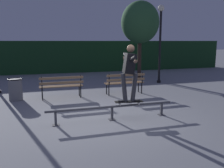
{
  "coord_description": "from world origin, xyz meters",
  "views": [
    {
      "loc": [
        -1.88,
        -6.22,
        2.13
      ],
      "look_at": [
        0.25,
        0.69,
        0.85
      ],
      "focal_mm": 38.92,
      "sensor_mm": 36.0,
      "label": 1
    }
  ],
  "objects_px": {
    "park_bench_left_center": "(125,81)",
    "trash_can": "(15,89)",
    "grind_rail": "(112,109)",
    "skateboard": "(129,102)",
    "skateboarder": "(129,68)",
    "park_bench_leftmost": "(61,84)",
    "lamp_post_right": "(160,34)",
    "tree_far_right": "(140,23)"
  },
  "relations": [
    {
      "from": "grind_rail",
      "to": "tree_far_right",
      "type": "height_order",
      "value": "tree_far_right"
    },
    {
      "from": "skateboard",
      "to": "park_bench_left_center",
      "type": "distance_m",
      "value": 3.1
    },
    {
      "from": "skateboarder",
      "to": "skateboard",
      "type": "bearing_deg",
      "value": 171.68
    },
    {
      "from": "park_bench_leftmost",
      "to": "skateboarder",
      "type": "bearing_deg",
      "value": -62.11
    },
    {
      "from": "skateboarder",
      "to": "trash_can",
      "type": "distance_m",
      "value": 4.6
    },
    {
      "from": "skateboard",
      "to": "skateboarder",
      "type": "height_order",
      "value": "skateboarder"
    },
    {
      "from": "park_bench_left_center",
      "to": "trash_can",
      "type": "relative_size",
      "value": 2.01
    },
    {
      "from": "tree_far_right",
      "to": "skateboard",
      "type": "bearing_deg",
      "value": -115.47
    },
    {
      "from": "skateboard",
      "to": "tree_far_right",
      "type": "bearing_deg",
      "value": 64.53
    },
    {
      "from": "tree_far_right",
      "to": "park_bench_leftmost",
      "type": "bearing_deg",
      "value": -140.23
    },
    {
      "from": "skateboard",
      "to": "park_bench_leftmost",
      "type": "bearing_deg",
      "value": 117.85
    },
    {
      "from": "skateboard",
      "to": "tree_far_right",
      "type": "height_order",
      "value": "tree_far_right"
    },
    {
      "from": "park_bench_leftmost",
      "to": "trash_can",
      "type": "bearing_deg",
      "value": 172.53
    },
    {
      "from": "park_bench_left_center",
      "to": "lamp_post_right",
      "type": "relative_size",
      "value": 0.41
    },
    {
      "from": "skateboard",
      "to": "tree_far_right",
      "type": "xyz_separation_m",
      "value": [
        3.35,
        7.04,
        2.7
      ]
    },
    {
      "from": "tree_far_right",
      "to": "trash_can",
      "type": "height_order",
      "value": "tree_far_right"
    },
    {
      "from": "skateboarder",
      "to": "trash_can",
      "type": "height_order",
      "value": "skateboarder"
    },
    {
      "from": "grind_rail",
      "to": "trash_can",
      "type": "distance_m",
      "value": 4.16
    },
    {
      "from": "park_bench_leftmost",
      "to": "lamp_post_right",
      "type": "xyz_separation_m",
      "value": [
        5.17,
        2.12,
        1.94
      ]
    },
    {
      "from": "skateboarder",
      "to": "park_bench_leftmost",
      "type": "bearing_deg",
      "value": 117.89
    },
    {
      "from": "skateboard",
      "to": "park_bench_left_center",
      "type": "height_order",
      "value": "park_bench_left_center"
    },
    {
      "from": "park_bench_left_center",
      "to": "lamp_post_right",
      "type": "height_order",
      "value": "lamp_post_right"
    },
    {
      "from": "skateboard",
      "to": "trash_can",
      "type": "relative_size",
      "value": 1.0
    },
    {
      "from": "park_bench_leftmost",
      "to": "trash_can",
      "type": "relative_size",
      "value": 2.01
    },
    {
      "from": "park_bench_leftmost",
      "to": "park_bench_left_center",
      "type": "xyz_separation_m",
      "value": [
        2.52,
        0.0,
        0.0
      ]
    },
    {
      "from": "skateboarder",
      "to": "park_bench_left_center",
      "type": "distance_m",
      "value": 3.22
    },
    {
      "from": "skateboard",
      "to": "park_bench_leftmost",
      "type": "height_order",
      "value": "park_bench_leftmost"
    },
    {
      "from": "tree_far_right",
      "to": "lamp_post_right",
      "type": "distance_m",
      "value": 2.1
    },
    {
      "from": "skateboard",
      "to": "park_bench_left_center",
      "type": "relative_size",
      "value": 0.5
    },
    {
      "from": "grind_rail",
      "to": "lamp_post_right",
      "type": "distance_m",
      "value": 6.87
    },
    {
      "from": "tree_far_right",
      "to": "trash_can",
      "type": "relative_size",
      "value": 5.48
    },
    {
      "from": "park_bench_leftmost",
      "to": "lamp_post_right",
      "type": "relative_size",
      "value": 0.41
    },
    {
      "from": "skateboard",
      "to": "trash_can",
      "type": "distance_m",
      "value": 4.49
    },
    {
      "from": "skateboard",
      "to": "park_bench_leftmost",
      "type": "relative_size",
      "value": 0.5
    },
    {
      "from": "skateboard",
      "to": "lamp_post_right",
      "type": "relative_size",
      "value": 0.21
    },
    {
      "from": "grind_rail",
      "to": "tree_far_right",
      "type": "distance_m",
      "value": 8.51
    },
    {
      "from": "skateboard",
      "to": "park_bench_leftmost",
      "type": "xyz_separation_m",
      "value": [
        -1.56,
        2.95,
        0.06
      ]
    },
    {
      "from": "park_bench_leftmost",
      "to": "tree_far_right",
      "type": "distance_m",
      "value": 6.91
    },
    {
      "from": "skateboarder",
      "to": "park_bench_leftmost",
      "type": "height_order",
      "value": "skateboarder"
    },
    {
      "from": "skateboard",
      "to": "skateboarder",
      "type": "relative_size",
      "value": 0.51
    },
    {
      "from": "park_bench_leftmost",
      "to": "trash_can",
      "type": "xyz_separation_m",
      "value": [
        -1.63,
        0.21,
        -0.12
      ]
    },
    {
      "from": "grind_rail",
      "to": "skateboarder",
      "type": "xyz_separation_m",
      "value": [
        0.49,
        -0.0,
        1.1
      ]
    }
  ]
}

